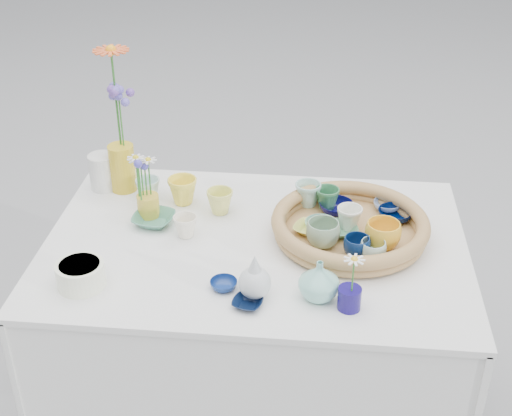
# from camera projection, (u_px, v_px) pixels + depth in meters

# --- Properties ---
(wicker_tray) EXTENTS (0.47, 0.47, 0.08)m
(wicker_tray) POSITION_uv_depth(u_px,v_px,m) (350.00, 227.00, 2.13)
(wicker_tray) COLOR olive
(wicker_tray) RESTS_ON display_table
(tray_ceramic_0) EXTENTS (0.14, 0.14, 0.03)m
(tray_ceramic_0) POSITION_uv_depth(u_px,v_px,m) (336.00, 208.00, 2.24)
(tray_ceramic_0) COLOR #090946
(tray_ceramic_0) RESTS_ON wicker_tray
(tray_ceramic_1) EXTENTS (0.12, 0.12, 0.03)m
(tray_ceramic_1) POSITION_uv_depth(u_px,v_px,m) (395.00, 215.00, 2.20)
(tray_ceramic_1) COLOR #000C30
(tray_ceramic_1) RESTS_ON wicker_tray
(tray_ceramic_2) EXTENTS (0.11, 0.11, 0.08)m
(tray_ceramic_2) POSITION_uv_depth(u_px,v_px,m) (383.00, 235.00, 2.05)
(tray_ceramic_2) COLOR yellow
(tray_ceramic_2) RESTS_ON wicker_tray
(tray_ceramic_3) EXTENTS (0.13, 0.13, 0.03)m
(tray_ceramic_3) POSITION_uv_depth(u_px,v_px,m) (340.00, 230.00, 2.13)
(tray_ceramic_3) COLOR #58916B
(tray_ceramic_3) RESTS_ON wicker_tray
(tray_ceramic_4) EXTENTS (0.11, 0.11, 0.08)m
(tray_ceramic_4) POSITION_uv_depth(u_px,v_px,m) (323.00, 234.00, 2.07)
(tray_ceramic_4) COLOR gray
(tray_ceramic_4) RESTS_ON wicker_tray
(tray_ceramic_5) EXTENTS (0.13, 0.13, 0.03)m
(tray_ceramic_5) POSITION_uv_depth(u_px,v_px,m) (321.00, 226.00, 2.15)
(tray_ceramic_5) COLOR #77BCAF
(tray_ceramic_5) RESTS_ON wicker_tray
(tray_ceramic_6) EXTENTS (0.10, 0.10, 0.08)m
(tray_ceramic_6) POSITION_uv_depth(u_px,v_px,m) (308.00, 194.00, 2.27)
(tray_ceramic_6) COLOR #A6D6CC
(tray_ceramic_6) RESTS_ON wicker_tray
(tray_ceramic_7) EXTENTS (0.09, 0.09, 0.07)m
(tray_ceramic_7) POSITION_uv_depth(u_px,v_px,m) (349.00, 218.00, 2.15)
(tray_ceramic_7) COLOR white
(tray_ceramic_7) RESTS_ON wicker_tray
(tray_ceramic_8) EXTENTS (0.09, 0.09, 0.03)m
(tray_ceramic_8) POSITION_uv_depth(u_px,v_px,m) (387.00, 206.00, 2.26)
(tray_ceramic_8) COLOR #8AA7DD
(tray_ceramic_8) RESTS_ON wicker_tray
(tray_ceramic_9) EXTENTS (0.09, 0.09, 0.06)m
(tray_ceramic_9) POSITION_uv_depth(u_px,v_px,m) (357.00, 247.00, 2.02)
(tray_ceramic_9) COLOR #091F4B
(tray_ceramic_9) RESTS_ON wicker_tray
(tray_ceramic_10) EXTENTS (0.12, 0.12, 0.02)m
(tray_ceramic_10) POSITION_uv_depth(u_px,v_px,m) (309.00, 229.00, 2.14)
(tray_ceramic_10) COLOR #D4D059
(tray_ceramic_10) RESTS_ON wicker_tray
(tray_ceramic_11) EXTENTS (0.09, 0.09, 0.06)m
(tray_ceramic_11) POSITION_uv_depth(u_px,v_px,m) (373.00, 250.00, 2.01)
(tray_ceramic_11) COLOR #A7CABF
(tray_ceramic_11) RESTS_ON wicker_tray
(tray_ceramic_12) EXTENTS (0.08, 0.08, 0.07)m
(tray_ceramic_12) POSITION_uv_depth(u_px,v_px,m) (327.00, 199.00, 2.25)
(tray_ceramic_12) COLOR #317346
(tray_ceramic_12) RESTS_ON wicker_tray
(loose_ceramic_0) EXTENTS (0.10, 0.10, 0.09)m
(loose_ceramic_0) POSITION_uv_depth(u_px,v_px,m) (183.00, 191.00, 2.31)
(loose_ceramic_0) COLOR #FFE444
(loose_ceramic_0) RESTS_ON display_table
(loose_ceramic_1) EXTENTS (0.11, 0.11, 0.08)m
(loose_ceramic_1) POSITION_uv_depth(u_px,v_px,m) (220.00, 202.00, 2.26)
(loose_ceramic_1) COLOR #E2E168
(loose_ceramic_1) RESTS_ON display_table
(loose_ceramic_2) EXTENTS (0.15, 0.15, 0.03)m
(loose_ceramic_2) POSITION_uv_depth(u_px,v_px,m) (154.00, 219.00, 2.21)
(loose_ceramic_2) COLOR #498B6F
(loose_ceramic_2) RESTS_ON display_table
(loose_ceramic_3) EXTENTS (0.08, 0.08, 0.07)m
(loose_ceramic_3) POSITION_uv_depth(u_px,v_px,m) (185.00, 226.00, 2.14)
(loose_ceramic_3) COLOR white
(loose_ceramic_3) RESTS_ON display_table
(loose_ceramic_4) EXTENTS (0.09, 0.09, 0.02)m
(loose_ceramic_4) POSITION_uv_depth(u_px,v_px,m) (224.00, 285.00, 1.93)
(loose_ceramic_4) COLOR navy
(loose_ceramic_4) RESTS_ON display_table
(loose_ceramic_5) EXTENTS (0.10, 0.10, 0.07)m
(loose_ceramic_5) POSITION_uv_depth(u_px,v_px,m) (148.00, 189.00, 2.33)
(loose_ceramic_5) COLOR silver
(loose_ceramic_5) RESTS_ON display_table
(loose_ceramic_6) EXTENTS (0.10, 0.10, 0.02)m
(loose_ceramic_6) POSITION_uv_depth(u_px,v_px,m) (248.00, 303.00, 1.86)
(loose_ceramic_6) COLOR black
(loose_ceramic_6) RESTS_ON display_table
(fluted_bowl) EXTENTS (0.17, 0.17, 0.07)m
(fluted_bowl) POSITION_uv_depth(u_px,v_px,m) (81.00, 275.00, 1.93)
(fluted_bowl) COLOR white
(fluted_bowl) RESTS_ON display_table
(bud_vase_paleblue) EXTENTS (0.11, 0.11, 0.14)m
(bud_vase_paleblue) POSITION_uv_depth(u_px,v_px,m) (255.00, 276.00, 1.87)
(bud_vase_paleblue) COLOR silver
(bud_vase_paleblue) RESTS_ON display_table
(bud_vase_seafoam) EXTENTS (0.12, 0.12, 0.11)m
(bud_vase_seafoam) POSITION_uv_depth(u_px,v_px,m) (319.00, 280.00, 1.87)
(bud_vase_seafoam) COLOR #85CFBE
(bud_vase_seafoam) RESTS_ON display_table
(bud_vase_cobalt) EXTENTS (0.08, 0.08, 0.06)m
(bud_vase_cobalt) POSITION_uv_depth(u_px,v_px,m) (349.00, 298.00, 1.85)
(bud_vase_cobalt) COLOR #160D5C
(bud_vase_cobalt) RESTS_ON display_table
(single_daisy) EXTENTS (0.08, 0.08, 0.12)m
(single_daisy) POSITION_uv_depth(u_px,v_px,m) (353.00, 275.00, 1.80)
(single_daisy) COLOR white
(single_daisy) RESTS_ON bud_vase_cobalt
(tall_vase_yellow) EXTENTS (0.09, 0.09, 0.16)m
(tall_vase_yellow) POSITION_uv_depth(u_px,v_px,m) (122.00, 168.00, 2.37)
(tall_vase_yellow) COLOR gold
(tall_vase_yellow) RESTS_ON display_table
(gerbera) EXTENTS (0.17, 0.17, 0.34)m
(gerbera) POSITION_uv_depth(u_px,v_px,m) (116.00, 99.00, 2.26)
(gerbera) COLOR orange
(gerbera) RESTS_ON tall_vase_yellow
(hydrangea) EXTENTS (0.09, 0.09, 0.25)m
(hydrangea) POSITION_uv_depth(u_px,v_px,m) (121.00, 120.00, 2.29)
(hydrangea) COLOR #6D48A9
(hydrangea) RESTS_ON tall_vase_yellow
(white_pitcher) EXTENTS (0.13, 0.10, 0.12)m
(white_pitcher) POSITION_uv_depth(u_px,v_px,m) (103.00, 172.00, 2.39)
(white_pitcher) COLOR silver
(white_pitcher) RESTS_ON display_table
(daisy_cup) EXTENTS (0.07, 0.07, 0.07)m
(daisy_cup) POSITION_uv_depth(u_px,v_px,m) (148.00, 206.00, 2.24)
(daisy_cup) COLOR gold
(daisy_cup) RESTS_ON display_table
(daisy_posy) EXTENTS (0.11, 0.11, 0.17)m
(daisy_posy) POSITION_uv_depth(u_px,v_px,m) (142.00, 174.00, 2.17)
(daisy_posy) COLOR white
(daisy_posy) RESTS_ON daisy_cup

